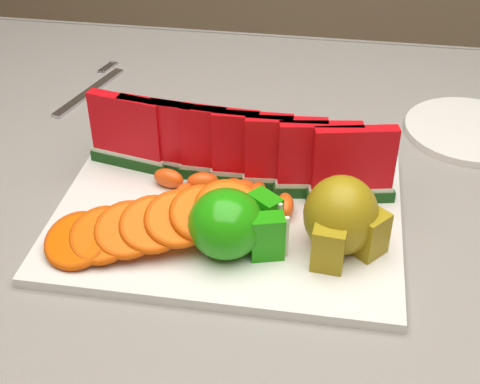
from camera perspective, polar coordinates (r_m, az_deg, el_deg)
The scene contains 11 objects.
table at distance 0.88m, azimuth 0.86°, elevation -6.47°, with size 1.40×0.90×0.75m.
tablecloth at distance 0.84m, azimuth 0.90°, elevation -3.32°, with size 1.53×1.03×0.20m.
platter at distance 0.79m, azimuth -1.01°, elevation -1.92°, with size 0.40×0.30×0.01m.
apple_cluster at distance 0.71m, azimuth -0.61°, elevation -2.77°, with size 0.11×0.10×0.07m.
pear_cluster at distance 0.72m, azimuth 8.70°, elevation -2.26°, with size 0.10×0.10×0.09m.
side_plate at distance 1.00m, azimuth 18.98°, elevation 4.99°, with size 0.21×0.21×0.01m.
fork at distance 1.09m, azimuth -12.56°, elevation 8.54°, with size 0.06×0.19×0.00m.
watermelon_row at distance 0.80m, azimuth -0.35°, elevation 3.63°, with size 0.39×0.07×0.10m.
orange_fan_front at distance 0.72m, azimuth -7.44°, elevation -2.72°, with size 0.25×0.14×0.06m.
orange_fan_back at distance 0.87m, azimuth -1.85°, elevation 4.20°, with size 0.24×0.11×0.04m.
tangerine_segments at distance 0.79m, azimuth -1.45°, elevation 0.15°, with size 0.18×0.07×0.02m.
Camera 1 is at (0.09, -0.64, 1.25)m, focal length 50.00 mm.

